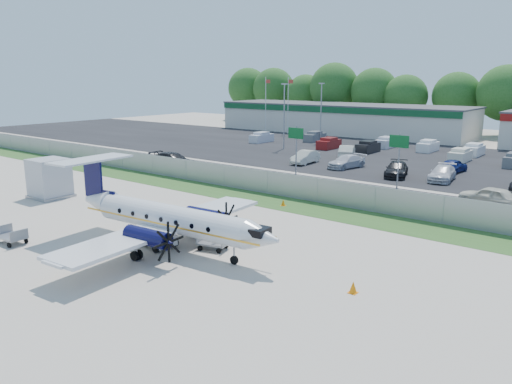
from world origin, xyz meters
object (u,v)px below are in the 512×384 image
Objects in this scene: aircraft at (168,218)px; service_container at (50,179)px; baggage_cart_near at (11,236)px; baggage_cart_far at (213,243)px; pushback_tug at (158,238)px.

aircraft reaches higher than service_container.
baggage_cart_far is at bearing 32.91° from baggage_cart_near.
baggage_cart_near is (-8.12, -5.33, -1.37)m from aircraft.
aircraft is 4.72× the size of service_container.
baggage_cart_far is at bearing 31.61° from aircraft.
service_container is at bearing 176.25° from baggage_cart_far.
service_container is at bearing 170.04° from pushback_tug.
baggage_cart_near is 0.60× the size of service_container.
baggage_cart_far is (10.37, 6.71, -0.04)m from baggage_cart_near.
baggage_cart_far is 19.85m from service_container.
pushback_tug is 3.35m from baggage_cart_far.
pushback_tug is at bearing -9.96° from service_container.
pushback_tug is (-0.65, -0.29, -1.26)m from aircraft.
baggage_cart_near is at bearing -147.09° from baggage_cart_far.
baggage_cart_far is (2.90, 1.67, -0.15)m from pushback_tug.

